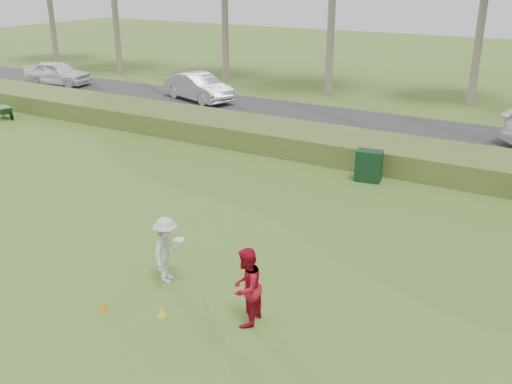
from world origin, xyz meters
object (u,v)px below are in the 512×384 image
Objects in this scene: player_white at (166,250)px; car_left at (57,73)px; player_red at (246,287)px; cone_orange at (104,306)px; cone_yellow at (162,311)px; car_mid at (199,87)px; utility_cabinet at (369,166)px.

player_white reaches higher than car_left.
cone_orange is at bearing -73.47° from player_red.
car_left is at bearing 37.39° from player_white.
cone_yellow is (-1.76, -0.71, -0.78)m from player_red.
player_white is at bearing 122.99° from cone_yellow.
player_red is 2.05m from cone_yellow.
cone_orange is at bearing -132.03° from car_mid.
car_left is (-21.57, 18.08, 0.70)m from cone_orange.
player_red is 22.33m from car_mid.
player_red reaches higher than car_mid.
utility_cabinet is at bearing -102.72° from car_mid.
car_left is at bearing 142.38° from cone_yellow.
cone_orange is 11.24m from utility_cabinet.
player_red is 1.56× the size of utility_cabinet.
utility_cabinet is at bearing -27.17° from player_white.
utility_cabinet is (2.21, 11.01, 0.46)m from cone_orange.
car_left is at bearing 140.04° from cone_orange.
car_left is (-24.58, 16.88, -0.07)m from player_red.
car_mid reaches higher than cone_yellow.
player_red reaches higher than car_left.
utility_cabinet is (0.97, 10.52, 0.46)m from cone_yellow.
car_left is at bearing 111.74° from car_mid.
player_red is at bearing 21.90° from cone_yellow.
utility_cabinet reaches higher than cone_yellow.
cone_yellow is at bearing 21.48° from cone_orange.
car_mid is (-11.18, 16.98, 0.00)m from player_white.
car_mid is (-10.78, 18.76, 0.72)m from cone_orange.
cone_yellow is at bearing -73.29° from player_red.
car_mid reaches higher than car_left.
player_red reaches higher than cone_yellow.
cone_yellow is 0.05× the size of car_mid.
car_left is at bearing 154.45° from utility_cabinet.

